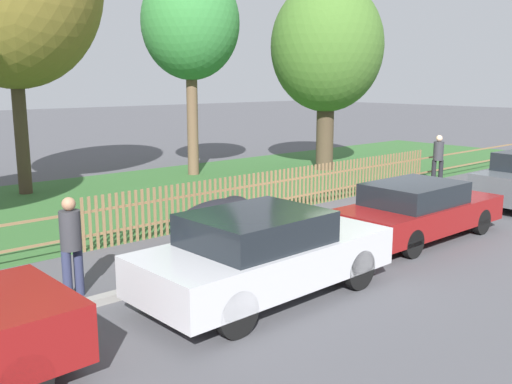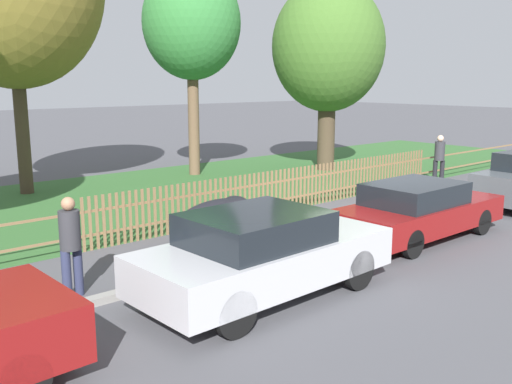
# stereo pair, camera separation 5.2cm
# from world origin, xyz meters

# --- Properties ---
(ground_plane) EXTENTS (120.00, 120.00, 0.00)m
(ground_plane) POSITION_xyz_m (0.00, 0.00, 0.00)
(ground_plane) COLOR #4C4C51
(kerb_stone) EXTENTS (33.68, 0.20, 0.12)m
(kerb_stone) POSITION_xyz_m (0.00, 0.10, 0.06)
(kerb_stone) COLOR gray
(kerb_stone) RESTS_ON ground
(grass_strip) EXTENTS (33.68, 8.49, 0.01)m
(grass_strip) POSITION_xyz_m (0.00, 7.02, 0.01)
(grass_strip) COLOR #33602D
(grass_strip) RESTS_ON ground
(park_fence) EXTENTS (33.68, 0.05, 1.11)m
(park_fence) POSITION_xyz_m (0.00, 2.78, 0.55)
(park_fence) COLOR olive
(park_fence) RESTS_ON ground
(parked_car_black_saloon) EXTENTS (4.28, 1.89, 1.39)m
(parked_car_black_saloon) POSITION_xyz_m (-4.78, -1.32, 0.72)
(parked_car_black_saloon) COLOR #BCBCC1
(parked_car_black_saloon) RESTS_ON ground
(parked_car_navy_estate) EXTENTS (4.25, 1.66, 1.24)m
(parked_car_navy_estate) POSITION_xyz_m (-0.04, -1.00, 0.63)
(parked_car_navy_estate) COLOR maroon
(parked_car_navy_estate) RESTS_ON ground
(covered_motorcycle) EXTENTS (2.08, 0.71, 0.96)m
(covered_motorcycle) POSITION_xyz_m (-3.46, 1.46, 0.59)
(covered_motorcycle) COLOR black
(covered_motorcycle) RESTS_ON ground
(tree_mid_park) EXTENTS (3.39, 3.39, 7.25)m
(tree_mid_park) POSITION_xyz_m (1.25, 9.12, 5.25)
(tree_mid_park) COLOR brown
(tree_mid_park) RESTS_ON ground
(tree_far_left) EXTENTS (4.13, 4.13, 6.94)m
(tree_far_left) POSITION_xyz_m (5.67, 6.80, 4.52)
(tree_far_left) COLOR #473828
(tree_far_left) RESTS_ON ground
(pedestrian_near_fence) EXTENTS (0.41, 0.41, 1.61)m
(pedestrian_near_fence) POSITION_xyz_m (-7.03, 0.62, 0.91)
(pedestrian_near_fence) COLOR #2D3351
(pedestrian_near_fence) RESTS_ON ground
(pedestrian_by_lamp) EXTENTS (0.46, 0.46, 1.60)m
(pedestrian_by_lamp) POSITION_xyz_m (6.21, 2.32, 0.90)
(pedestrian_by_lamp) COLOR black
(pedestrian_by_lamp) RESTS_ON ground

